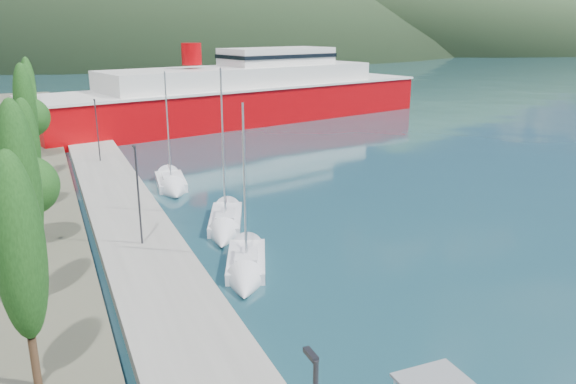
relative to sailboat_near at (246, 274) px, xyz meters
name	(u,v)px	position (x,y,z in m)	size (l,w,h in m)	color
ground	(104,88)	(4.33, 109.99, -0.29)	(1400.00, 1400.00, 0.00)	#1B404A
quay	(120,203)	(-4.67, 15.99, 0.11)	(5.00, 88.00, 0.80)	gray
tree_row	(27,129)	(-10.66, 22.72, 5.28)	(4.01, 62.09, 10.04)	#47301E
lamp_posts	(138,191)	(-4.67, 5.89, 3.80)	(0.15, 48.47, 6.06)	#2D2D33
sailboat_near	(246,274)	(0.00, 0.00, 0.00)	(4.66, 7.61, 10.51)	silver
sailboat_mid	(224,229)	(1.10, 7.47, 0.00)	(4.91, 8.46, 11.84)	silver
sailboat_far	(173,188)	(0.16, 19.11, 0.02)	(3.22, 7.67, 10.94)	silver
ferry	(245,96)	(18.53, 52.24, 3.39)	(62.22, 27.41, 12.10)	#AB0207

